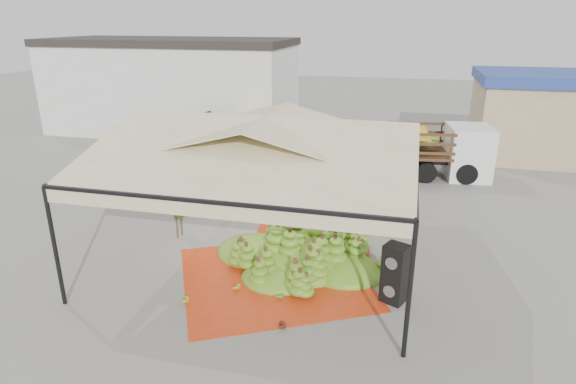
% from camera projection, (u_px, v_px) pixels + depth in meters
% --- Properties ---
extents(ground, '(90.00, 90.00, 0.00)m').
position_uv_depth(ground, '(269.00, 249.00, 14.38)').
color(ground, slate).
rests_on(ground, ground).
extents(canopy_tent, '(8.10, 8.10, 4.00)m').
position_uv_depth(canopy_tent, '(268.00, 141.00, 13.25)').
color(canopy_tent, black).
rests_on(canopy_tent, ground).
extents(building_white, '(14.30, 6.30, 5.40)m').
position_uv_depth(building_white, '(172.00, 86.00, 28.49)').
color(building_white, silver).
rests_on(building_white, ground).
extents(building_tan, '(6.30, 5.30, 4.10)m').
position_uv_depth(building_tan, '(542.00, 115.00, 23.26)').
color(building_tan, tan).
rests_on(building_tan, ground).
extents(tarp_left, '(6.24, 6.14, 0.01)m').
position_uv_depth(tarp_left, '(274.00, 277.00, 12.79)').
color(tarp_left, red).
rests_on(tarp_left, ground).
extents(tarp_right, '(3.97, 4.12, 0.01)m').
position_uv_depth(tarp_right, '(311.00, 240.00, 14.97)').
color(tarp_right, red).
rests_on(tarp_right, ground).
extents(banana_heap, '(6.26, 5.71, 1.10)m').
position_uv_depth(banana_heap, '(300.00, 245.00, 13.36)').
color(banana_heap, '#5A811A').
rests_on(banana_heap, ground).
extents(hand_yellow_a, '(0.49, 0.43, 0.20)m').
position_uv_depth(hand_yellow_a, '(234.00, 285.00, 12.24)').
color(hand_yellow_a, gold).
rests_on(hand_yellow_a, ground).
extents(hand_yellow_b, '(0.52, 0.47, 0.20)m').
position_uv_depth(hand_yellow_b, '(182.00, 298.00, 11.66)').
color(hand_yellow_b, gold).
rests_on(hand_yellow_b, ground).
extents(hand_red_a, '(0.51, 0.45, 0.20)m').
position_uv_depth(hand_red_a, '(278.00, 324.00, 10.68)').
color(hand_red_a, '#5D2315').
rests_on(hand_red_a, ground).
extents(hand_red_b, '(0.47, 0.42, 0.18)m').
position_uv_depth(hand_red_b, '(388.00, 282.00, 12.42)').
color(hand_red_b, '#562513').
rests_on(hand_red_b, ground).
extents(hand_green, '(0.45, 0.40, 0.18)m').
position_uv_depth(hand_green, '(278.00, 294.00, 11.88)').
color(hand_green, '#57811A').
rests_on(hand_green, ground).
extents(hanging_bunches, '(4.74, 0.24, 0.20)m').
position_uv_depth(hanging_bunches, '(266.00, 154.00, 14.58)').
color(hanging_bunches, '#447117').
rests_on(hanging_bunches, ground).
extents(speaker_stack, '(0.69, 0.66, 1.50)m').
position_uv_depth(speaker_stack, '(395.00, 274.00, 11.49)').
color(speaker_stack, black).
rests_on(speaker_stack, ground).
extents(banana_leaves, '(0.96, 1.36, 3.70)m').
position_uv_depth(banana_leaves, '(180.00, 238.00, 15.11)').
color(banana_leaves, '#356B1C').
rests_on(banana_leaves, ground).
extents(vendor, '(0.78, 0.66, 1.82)m').
position_uv_depth(vendor, '(280.00, 165.00, 19.42)').
color(vendor, gray).
rests_on(vendor, ground).
extents(truck_left, '(6.13, 3.49, 2.00)m').
position_uv_depth(truck_left, '(256.00, 132.00, 23.61)').
color(truck_left, '#4C3719').
rests_on(truck_left, ground).
extents(truck_right, '(6.69, 3.04, 2.22)m').
position_uv_depth(truck_right, '(418.00, 145.00, 20.64)').
color(truck_right, '#51311B').
rests_on(truck_right, ground).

